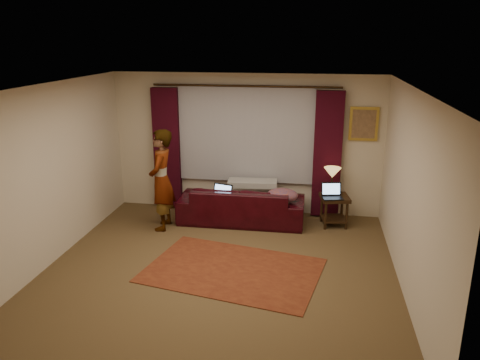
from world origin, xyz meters
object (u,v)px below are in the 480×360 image
(sofa, at_px, (242,198))
(tiffany_lamp, at_px, (332,181))
(laptop_table, at_px, (333,191))
(end_table, at_px, (334,211))
(laptop_sofa, at_px, (219,193))
(person, at_px, (161,180))

(sofa, relative_size, tiffany_lamp, 4.69)
(tiffany_lamp, bearing_deg, laptop_table, -86.03)
(sofa, height_order, end_table, sofa)
(laptop_sofa, height_order, laptop_table, laptop_table)
(laptop_sofa, xyz_separation_m, tiffany_lamp, (1.94, 0.40, 0.21))
(sofa, distance_m, laptop_sofa, 0.44)
(person, bearing_deg, laptop_sofa, 104.34)
(end_table, relative_size, tiffany_lamp, 1.15)
(laptop_sofa, distance_m, person, 1.03)
(person, bearing_deg, sofa, 107.87)
(laptop_table, xyz_separation_m, person, (-2.90, -0.46, 0.20))
(laptop_sofa, bearing_deg, laptop_table, 20.15)
(tiffany_lamp, relative_size, person, 0.27)
(sofa, distance_m, person, 1.46)
(laptop_sofa, distance_m, tiffany_lamp, 1.99)
(laptop_table, height_order, person, person)
(end_table, height_order, tiffany_lamp, tiffany_lamp)
(sofa, xyz_separation_m, person, (-1.30, -0.52, 0.42))
(laptop_table, bearing_deg, end_table, 59.98)
(end_table, bearing_deg, tiffany_lamp, 117.96)
(end_table, height_order, laptop_table, laptop_table)
(sofa, height_order, person, person)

